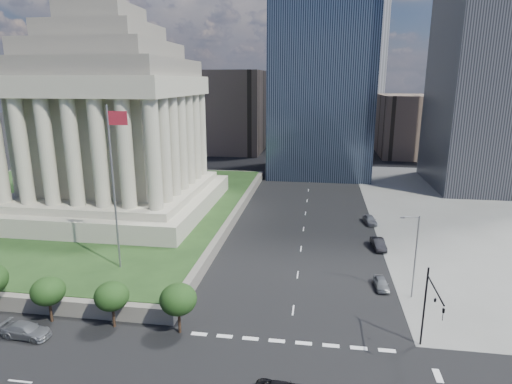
% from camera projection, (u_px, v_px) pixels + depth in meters
% --- Properties ---
extents(ground, '(500.00, 500.00, 0.00)m').
position_uv_depth(ground, '(311.00, 168.00, 123.71)').
color(ground, black).
rests_on(ground, ground).
extents(plaza_terrace, '(66.00, 70.00, 1.80)m').
position_uv_depth(plaza_terrace, '(69.00, 208.00, 82.12)').
color(plaza_terrace, '#645F56').
rests_on(plaza_terrace, ground).
extents(plaza_lawn, '(64.00, 68.00, 0.10)m').
position_uv_depth(plaza_lawn, '(69.00, 203.00, 81.88)').
color(plaza_lawn, '#1C3315').
rests_on(plaza_lawn, plaza_terrace).
extents(war_memorial, '(34.00, 34.00, 39.00)m').
position_uv_depth(war_memorial, '(109.00, 100.00, 73.45)').
color(war_memorial, '#AAA58E').
rests_on(war_memorial, plaza_lawn).
extents(flagpole, '(2.52, 0.24, 20.00)m').
position_uv_depth(flagpole, '(114.00, 180.00, 50.82)').
color(flagpole, slate).
rests_on(flagpole, plaza_lawn).
extents(midrise_glass, '(26.00, 26.00, 60.00)m').
position_uv_depth(midrise_glass, '(322.00, 59.00, 111.07)').
color(midrise_glass, black).
rests_on(midrise_glass, ground).
extents(building_filler_ne, '(20.00, 30.00, 20.00)m').
position_uv_depth(building_filler_ne, '(409.00, 125.00, 145.28)').
color(building_filler_ne, brown).
rests_on(building_filler_ne, ground).
extents(building_filler_nw, '(24.00, 30.00, 28.00)m').
position_uv_depth(building_filler_nw, '(230.00, 111.00, 153.21)').
color(building_filler_nw, brown).
rests_on(building_filler_nw, ground).
extents(traffic_signal_ne, '(0.30, 5.74, 8.00)m').
position_uv_depth(traffic_signal_ne, '(430.00, 305.00, 38.00)').
color(traffic_signal_ne, black).
rests_on(traffic_signal_ne, ground).
extents(street_lamp_north, '(2.13, 0.22, 10.00)m').
position_uv_depth(street_lamp_north, '(414.00, 252.00, 48.59)').
color(street_lamp_north, slate).
rests_on(street_lamp_north, ground).
extents(suv_grey, '(2.41, 5.13, 1.45)m').
position_uv_depth(suv_grey, '(26.00, 330.00, 42.06)').
color(suv_grey, '#595B60').
rests_on(suv_grey, ground).
extents(parked_sedan_near, '(3.93, 1.77, 1.31)m').
position_uv_depth(parked_sedan_near, '(381.00, 283.00, 52.01)').
color(parked_sedan_near, gray).
rests_on(parked_sedan_near, ground).
extents(parked_sedan_mid, '(4.80, 2.16, 1.53)m').
position_uv_depth(parked_sedan_mid, '(378.00, 244.00, 64.22)').
color(parked_sedan_mid, black).
rests_on(parked_sedan_mid, ground).
extents(parked_sedan_far, '(4.62, 2.41, 1.50)m').
position_uv_depth(parked_sedan_far, '(370.00, 220.00, 75.49)').
color(parked_sedan_far, slate).
rests_on(parked_sedan_far, ground).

